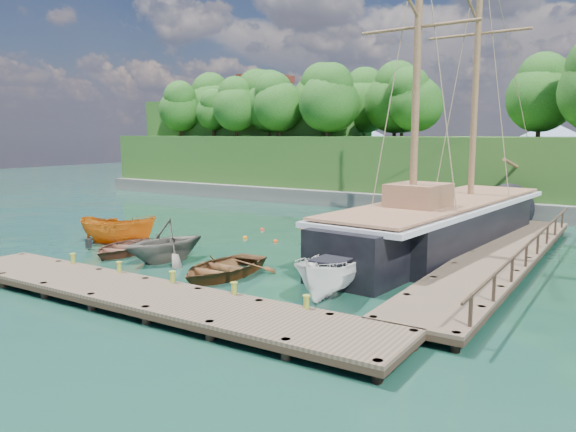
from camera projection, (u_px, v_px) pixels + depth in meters
name	position (u px, v px, depth m)	size (l,w,h in m)	color
ground	(218.00, 265.00, 27.01)	(160.00, 160.00, 0.00)	#123425
dock_near	(146.00, 295.00, 20.46)	(20.00, 3.20, 1.10)	brown
dock_east	(499.00, 258.00, 26.67)	(3.20, 24.00, 1.10)	brown
bollard_0	(74.00, 276.00, 24.89)	(0.26, 0.26, 0.45)	olive
bollard_1	(120.00, 286.00, 23.29)	(0.26, 0.26, 0.45)	olive
bollard_2	(173.00, 297.00, 21.69)	(0.26, 0.26, 0.45)	olive
bollard_3	(234.00, 310.00, 20.10)	(0.26, 0.26, 0.45)	olive
bollard_4	(306.00, 326.00, 18.50)	(0.26, 0.26, 0.45)	olive
rowboat_0	(124.00, 254.00, 29.60)	(3.12, 4.38, 0.91)	brown
rowboat_1	(165.00, 261.00, 27.86)	(3.69, 4.28, 2.25)	#605B51
rowboat_2	(222.00, 276.00, 24.89)	(3.56, 4.99, 1.03)	brown
motorboat_orange	(119.00, 244.00, 32.22)	(1.75, 4.67, 1.80)	#C76713
cabin_boat_white	(332.00, 295.00, 22.06)	(1.90, 5.05, 1.95)	white
schooner	(443.00, 228.00, 30.87)	(6.95, 27.85, 20.46)	black
mooring_buoy_0	(173.00, 242.00, 32.81)	(0.29, 0.29, 0.29)	silver
mooring_buoy_1	(245.00, 238.00, 33.86)	(0.30, 0.30, 0.30)	orange
mooring_buoy_2	(276.00, 242.00, 32.75)	(0.30, 0.30, 0.30)	#DE460E
mooring_buoy_3	(364.00, 249.00, 30.74)	(0.32, 0.32, 0.32)	white
mooring_buoy_4	(262.00, 230.00, 36.82)	(0.28, 0.28, 0.28)	#F6391A
mooring_buoy_5	(303.00, 230.00, 36.75)	(0.31, 0.31, 0.31)	#DB511F
headland	(313.00, 141.00, 59.21)	(51.00, 19.31, 12.90)	#474744
distant_ridge	(545.00, 147.00, 82.47)	(117.00, 40.00, 10.00)	#728CA5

